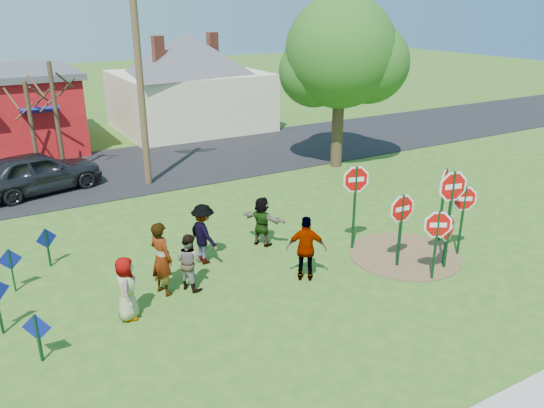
{
  "coord_description": "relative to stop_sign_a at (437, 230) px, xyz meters",
  "views": [
    {
      "loc": [
        -5.74,
        -11.09,
        6.83
      ],
      "look_at": [
        1.34,
        1.22,
        1.46
      ],
      "focal_mm": 35.0,
      "sensor_mm": 36.0,
      "label": 1
    }
  ],
  "objects": [
    {
      "name": "leafy_tree",
      "position": [
        4.2,
        9.81,
        3.29
      ],
      "size": [
        5.14,
        4.69,
        7.3
      ],
      "color": "#382819",
      "rests_on": "ground"
    },
    {
      "name": "suv",
      "position": [
        -8.0,
        12.52,
        -0.57
      ],
      "size": [
        5.0,
        2.93,
        1.6
      ],
      "primitive_type": "imported",
      "rotation": [
        0.0,
        0.0,
        1.81
      ],
      "color": "#333338",
      "rests_on": "road"
    },
    {
      "name": "cream_house",
      "position": [
        1.37,
        20.42,
        1.52
      ],
      "size": [
        9.4,
        9.4,
        6.5
      ],
      "color": "beige",
      "rests_on": "ground"
    },
    {
      "name": "bare_tree_extra",
      "position": [
        -6.77,
        14.47,
        1.64
      ],
      "size": [
        1.8,
        1.8,
        4.71
      ],
      "color": "#382819",
      "rests_on": "ground"
    },
    {
      "name": "stop_sign_e",
      "position": [
        0.77,
        0.3,
        -0.32
      ],
      "size": [
        0.94,
        0.3,
        1.67
      ],
      "rotation": [
        0.0,
        0.0,
        0.29
      ],
      "color": "#0F381C",
      "rests_on": "ground"
    },
    {
      "name": "blue_diamond_a",
      "position": [
        -9.45,
        1.48,
        -0.73
      ],
      "size": [
        0.52,
        0.35,
        1.11
      ],
      "rotation": [
        0.0,
        0.0,
        -0.58
      ],
      "color": "#0F381C",
      "rests_on": "ground"
    },
    {
      "name": "person_f",
      "position": [
        -2.85,
        4.14,
        -0.64
      ],
      "size": [
        1.12,
        1.44,
        1.52
      ],
      "primitive_type": "imported",
      "rotation": [
        0.0,
        0.0,
        2.12
      ],
      "color": "#205131",
      "rests_on": "ground"
    },
    {
      "name": "person_e",
      "position": [
        -2.89,
        1.67,
        -0.52
      ],
      "size": [
        1.11,
        0.94,
        1.78
      ],
      "primitive_type": "imported",
      "rotation": [
        0.0,
        0.0,
        2.55
      ],
      "color": "#4D2B55",
      "rests_on": "ground"
    },
    {
      "name": "stop_sign_b",
      "position": [
        -0.67,
        2.55,
        0.55
      ],
      "size": [
        1.03,
        0.32,
        2.71
      ],
      "rotation": [
        0.0,
        0.0,
        -0.29
      ],
      "color": "#0F381C",
      "rests_on": "ground"
    },
    {
      "name": "stop_sign_f",
      "position": [
        1.75,
        0.71,
        0.16
      ],
      "size": [
        0.89,
        0.4,
        2.21
      ],
      "rotation": [
        0.0,
        0.0,
        -0.41
      ],
      "color": "#0F381C",
      "rests_on": "ground"
    },
    {
      "name": "stop_sign_g",
      "position": [
        -0.28,
        1.03,
        0.13
      ],
      "size": [
        1.05,
        0.08,
        2.24
      ],
      "rotation": [
        0.0,
        0.0,
        -0.05
      ],
      "color": "#0F381C",
      "rests_on": "ground"
    },
    {
      "name": "person_c",
      "position": [
        -5.71,
        2.76,
        -0.66
      ],
      "size": [
        0.82,
        0.9,
        1.5
      ],
      "primitive_type": "imported",
      "rotation": [
        0.0,
        0.0,
        2.01
      ],
      "color": "brown",
      "rests_on": "ground"
    },
    {
      "name": "stop_sign_c",
      "position": [
        0.87,
        0.42,
        0.62
      ],
      "size": [
        1.1,
        0.27,
        2.89
      ],
      "rotation": [
        0.0,
        0.0,
        -0.23
      ],
      "color": "#0F381C",
      "rests_on": "ground"
    },
    {
      "name": "blue_diamond_c",
      "position": [
        -9.63,
        4.82,
        -0.67
      ],
      "size": [
        0.58,
        0.06,
        1.18
      ],
      "rotation": [
        0.0,
        0.0,
        -0.02
      ],
      "color": "#0F381C",
      "rests_on": "ground"
    },
    {
      "name": "stop_sign_a",
      "position": [
        0.0,
        0.0,
        0.0
      ],
      "size": [
        0.87,
        0.5,
        2.06
      ],
      "rotation": [
        0.0,
        0.0,
        -0.52
      ],
      "color": "#0F381C",
      "rests_on": "ground"
    },
    {
      "name": "stop_sign_d",
      "position": [
        2.03,
        1.72,
        0.33
      ],
      "size": [
        1.02,
        0.59,
        2.47
      ],
      "rotation": [
        0.0,
        0.0,
        0.52
      ],
      "color": "#0F381C",
      "rests_on": "ground"
    },
    {
      "name": "person_b",
      "position": [
        -6.39,
        2.86,
        -0.45
      ],
      "size": [
        0.67,
        0.81,
        1.92
      ],
      "primitive_type": "imported",
      "rotation": [
        0.0,
        0.0,
        1.91
      ],
      "color": "#237872",
      "rests_on": "ground"
    },
    {
      "name": "person_a",
      "position": [
        -7.47,
        2.17,
        -0.64
      ],
      "size": [
        0.69,
        0.86,
        1.54
      ],
      "primitive_type": "imported",
      "rotation": [
        0.0,
        0.0,
        1.27
      ],
      "color": "#425799",
      "rests_on": "ground"
    },
    {
      "name": "dirt_patch",
      "position": [
        0.37,
        1.42,
        -1.39
      ],
      "size": [
        3.2,
        3.2,
        0.03
      ],
      "primitive_type": "cylinder",
      "color": "brown",
      "rests_on": "ground"
    },
    {
      "name": "utility_pole",
      "position": [
        -4.06,
        11.44,
        3.09
      ],
      "size": [
        2.04,
        0.69,
        8.54
      ],
      "rotation": [
        0.0,
        0.0,
        -0.28
      ],
      "color": "#4C3823",
      "rests_on": "ground"
    },
    {
      "name": "ground",
      "position": [
        -4.13,
        2.42,
        -1.41
      ],
      "size": [
        120.0,
        120.0,
        0.0
      ],
      "primitive_type": "plane",
      "color": "#2B5B1A",
      "rests_on": "ground"
    },
    {
      "name": "road",
      "position": [
        -4.13,
        13.92,
        -1.39
      ],
      "size": [
        120.0,
        7.5,
        0.04
      ],
      "primitive_type": "cube",
      "color": "black",
      "rests_on": "ground"
    },
    {
      "name": "person_d",
      "position": [
        -4.82,
        3.93,
        -0.54
      ],
      "size": [
        0.84,
        1.22,
        1.73
      ],
      "primitive_type": "imported",
      "rotation": [
        0.0,
        0.0,
        1.76
      ],
      "color": "#36363B",
      "rests_on": "ground"
    },
    {
      "name": "bare_tree_east",
      "position": [
        -7.65,
        15.64,
        1.1
      ],
      "size": [
        1.8,
        1.8,
        3.87
      ],
      "color": "#382819",
      "rests_on": "ground"
    },
    {
      "name": "blue_diamond_d",
      "position": [
        -8.64,
        5.84,
        -0.7
      ],
      "size": [
        0.57,
        0.21,
        1.14
      ],
      "rotation": [
        0.0,
        0.0,
        0.34
      ],
      "color": "#0F381C",
      "rests_on": "ground"
    }
  ]
}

